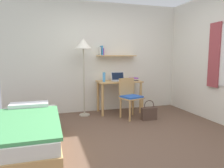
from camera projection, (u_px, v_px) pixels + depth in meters
The scene contains 10 objects.
ground_plane at pixel (131, 141), 3.31m from camera, with size 5.28×5.28×0.00m, color brown.
wall_back at pixel (100, 58), 5.06m from camera, with size 4.40×0.27×2.60m.
bed at pixel (26, 135), 2.92m from camera, with size 0.91×1.86×0.54m.
desk at pixel (119, 87), 4.96m from camera, with size 1.02×0.54×0.76m.
desk_chair at pixel (130, 96), 4.52m from camera, with size 0.51×0.50×0.86m.
standing_lamp at pixel (83, 49), 4.57m from camera, with size 0.37×0.37×1.71m.
laptop at pixel (118, 79), 4.93m from camera, with size 0.32×0.22×0.21m.
water_bottle at pixel (104, 77), 4.74m from camera, with size 0.06×0.06×0.21m, color #4C99DB.
book_stack at pixel (133, 79), 5.00m from camera, with size 0.18×0.22×0.07m.
handbag at pixel (149, 113), 4.40m from camera, with size 0.33×0.12×0.42m.
Camera 1 is at (-1.21, -2.94, 1.32)m, focal length 33.56 mm.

